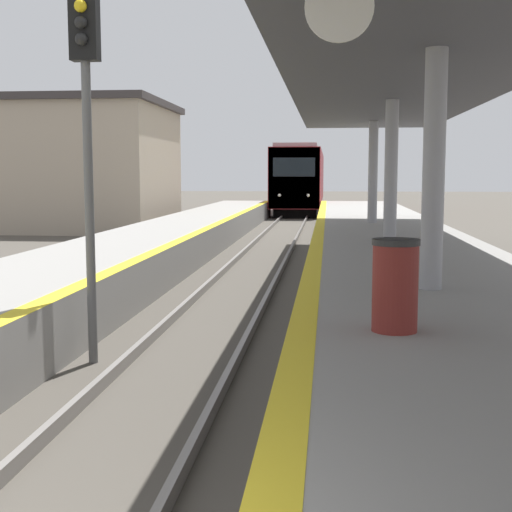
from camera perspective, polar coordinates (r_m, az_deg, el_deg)
train at (r=51.07m, az=3.68°, el=6.19°), size 2.89×23.40×4.24m
signal_near at (r=9.60m, az=-13.42°, el=11.52°), size 0.36×0.31×4.85m
station_canopy at (r=13.57m, az=12.15°, el=13.66°), size 4.54×27.08×3.48m
trash_bin at (r=7.37m, az=11.07°, el=-2.30°), size 0.49×0.49×0.95m
station_building at (r=33.91m, az=-14.32°, el=7.05°), size 8.65×8.39×5.77m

